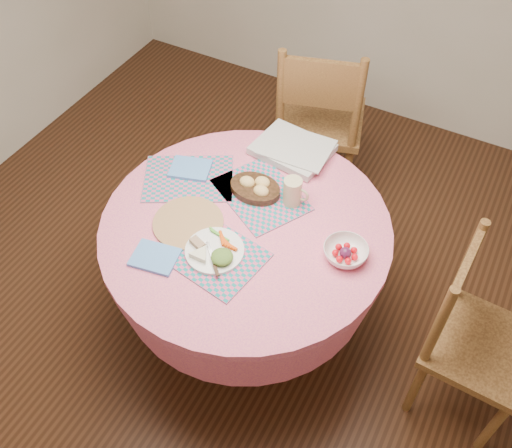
{
  "coord_description": "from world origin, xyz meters",
  "views": [
    {
      "loc": [
        0.79,
        -1.37,
        2.56
      ],
      "look_at": [
        0.05,
        0.0,
        0.78
      ],
      "focal_mm": 40.0,
      "sensor_mm": 36.0,
      "label": 1
    }
  ],
  "objects_px": {
    "dining_table": "(246,253)",
    "dinner_plate": "(215,251)",
    "chair_back": "(319,119)",
    "fruit_bowl": "(345,253)",
    "bread_bowl": "(256,187)",
    "latte_mug": "(293,192)",
    "wicker_trivet": "(188,223)",
    "chair_right": "(472,335)"
  },
  "relations": [
    {
      "from": "dinner_plate",
      "to": "latte_mug",
      "type": "xyz_separation_m",
      "value": [
        0.15,
        0.4,
        0.05
      ]
    },
    {
      "from": "latte_mug",
      "to": "wicker_trivet",
      "type": "bearing_deg",
      "value": -136.59
    },
    {
      "from": "chair_back",
      "to": "latte_mug",
      "type": "relative_size",
      "value": 8.2
    },
    {
      "from": "chair_back",
      "to": "bread_bowl",
      "type": "distance_m",
      "value": 0.88
    },
    {
      "from": "wicker_trivet",
      "to": "fruit_bowl",
      "type": "distance_m",
      "value": 0.67
    },
    {
      "from": "wicker_trivet",
      "to": "latte_mug",
      "type": "xyz_separation_m",
      "value": [
        0.33,
        0.32,
        0.06
      ]
    },
    {
      "from": "dining_table",
      "to": "bread_bowl",
      "type": "relative_size",
      "value": 5.39
    },
    {
      "from": "dining_table",
      "to": "chair_back",
      "type": "bearing_deg",
      "value": 95.85
    },
    {
      "from": "dining_table",
      "to": "fruit_bowl",
      "type": "relative_size",
      "value": 6.84
    },
    {
      "from": "chair_back",
      "to": "dinner_plate",
      "type": "bearing_deg",
      "value": 76.79
    },
    {
      "from": "chair_right",
      "to": "bread_bowl",
      "type": "distance_m",
      "value": 1.1
    },
    {
      "from": "dining_table",
      "to": "dinner_plate",
      "type": "xyz_separation_m",
      "value": [
        -0.03,
        -0.2,
        0.22
      ]
    },
    {
      "from": "dinner_plate",
      "to": "latte_mug",
      "type": "bearing_deg",
      "value": 69.96
    },
    {
      "from": "bread_bowl",
      "to": "fruit_bowl",
      "type": "relative_size",
      "value": 1.27
    },
    {
      "from": "bread_bowl",
      "to": "fruit_bowl",
      "type": "height_order",
      "value": "bread_bowl"
    },
    {
      "from": "chair_right",
      "to": "dinner_plate",
      "type": "xyz_separation_m",
      "value": [
        -1.03,
        -0.3,
        0.28
      ]
    },
    {
      "from": "bread_bowl",
      "to": "latte_mug",
      "type": "height_order",
      "value": "latte_mug"
    },
    {
      "from": "dining_table",
      "to": "latte_mug",
      "type": "relative_size",
      "value": 9.69
    },
    {
      "from": "dining_table",
      "to": "chair_back",
      "type": "distance_m",
      "value": 1.04
    },
    {
      "from": "fruit_bowl",
      "to": "chair_back",
      "type": "bearing_deg",
      "value": 118.53
    },
    {
      "from": "bread_bowl",
      "to": "latte_mug",
      "type": "distance_m",
      "value": 0.18
    },
    {
      "from": "dining_table",
      "to": "wicker_trivet",
      "type": "xyz_separation_m",
      "value": [
        -0.22,
        -0.11,
        0.2
      ]
    },
    {
      "from": "chair_right",
      "to": "fruit_bowl",
      "type": "relative_size",
      "value": 5.23
    },
    {
      "from": "bread_bowl",
      "to": "fruit_bowl",
      "type": "xyz_separation_m",
      "value": [
        0.49,
        -0.15,
        -0.0
      ]
    },
    {
      "from": "dining_table",
      "to": "dinner_plate",
      "type": "distance_m",
      "value": 0.3
    },
    {
      "from": "wicker_trivet",
      "to": "dinner_plate",
      "type": "height_order",
      "value": "dinner_plate"
    },
    {
      "from": "chair_right",
      "to": "bread_bowl",
      "type": "height_order",
      "value": "chair_right"
    },
    {
      "from": "chair_right",
      "to": "chair_back",
      "type": "bearing_deg",
      "value": 53.0
    },
    {
      "from": "dining_table",
      "to": "fruit_bowl",
      "type": "distance_m",
      "value": 0.49
    },
    {
      "from": "chair_back",
      "to": "bread_bowl",
      "type": "bearing_deg",
      "value": 76.83
    },
    {
      "from": "chair_right",
      "to": "fruit_bowl",
      "type": "bearing_deg",
      "value": 99.61
    },
    {
      "from": "chair_back",
      "to": "dinner_plate",
      "type": "xyz_separation_m",
      "value": [
        0.08,
        -1.23,
        0.23
      ]
    },
    {
      "from": "chair_back",
      "to": "fruit_bowl",
      "type": "bearing_deg",
      "value": 101.72
    },
    {
      "from": "dining_table",
      "to": "wicker_trivet",
      "type": "bearing_deg",
      "value": -152.84
    },
    {
      "from": "chair_right",
      "to": "chair_back",
      "type": "xyz_separation_m",
      "value": [
        -1.11,
        0.93,
        0.05
      ]
    },
    {
      "from": "bread_bowl",
      "to": "wicker_trivet",
      "type": "bearing_deg",
      "value": -118.91
    },
    {
      "from": "latte_mug",
      "to": "fruit_bowl",
      "type": "distance_m",
      "value": 0.36
    },
    {
      "from": "chair_right",
      "to": "latte_mug",
      "type": "bearing_deg",
      "value": 86.36
    },
    {
      "from": "chair_back",
      "to": "fruit_bowl",
      "type": "xyz_separation_m",
      "value": [
        0.54,
        -0.99,
        0.23
      ]
    },
    {
      "from": "fruit_bowl",
      "to": "dining_table",
      "type": "bearing_deg",
      "value": -175.05
    },
    {
      "from": "wicker_trivet",
      "to": "bread_bowl",
      "type": "bearing_deg",
      "value": 61.09
    },
    {
      "from": "wicker_trivet",
      "to": "bread_bowl",
      "type": "xyz_separation_m",
      "value": [
        0.16,
        0.3,
        0.03
      ]
    }
  ]
}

